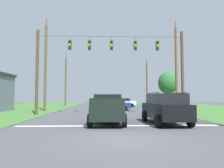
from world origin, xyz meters
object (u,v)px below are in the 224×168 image
Objects in this scene: pickup_truck at (108,109)px; distant_car_crossing_white at (124,102)px; utility_pole_far_right at (147,83)px; utility_pole_mid_left at (45,66)px; distant_car_oncoming at (114,104)px; suv_black at (165,108)px; utility_pole_far_left at (66,80)px; utility_pole_mid_right at (176,66)px; overhead_signal_span at (111,67)px; tree_roadside_right at (168,83)px.

distant_car_crossing_white is at bearing 81.93° from pickup_truck.
utility_pole_mid_left is (-15.92, -15.32, 1.02)m from utility_pole_far_right.
distant_car_crossing_white is 0.47× the size of utility_pole_far_right.
pickup_truck reaches higher than distant_car_oncoming.
suv_black is at bearing -99.28° from utility_pole_far_right.
utility_pole_mid_left reaches higher than pickup_truck.
suv_black is 30.04m from utility_pole_far_left.
utility_pole_mid_right is 1.20× the size of utility_pole_far_right.
overhead_signal_span is 1.28× the size of utility_pole_mid_left.
pickup_truck is 1.23× the size of distant_car_crossing_white.
utility_pole_far_right reaches higher than distant_car_oncoming.
utility_pole_mid_left reaches higher than distant_car_crossing_white.
utility_pole_mid_left is at bearing -158.32° from tree_roadside_right.
utility_pole_far_right reaches higher than suv_black.
distant_car_crossing_white is (2.75, 16.04, -4.01)m from overhead_signal_span.
utility_pole_mid_left is 19.01m from tree_roadside_right.
utility_pole_far_left is 19.59m from tree_roadside_right.
utility_pole_mid_left is 14.99m from utility_pole_far_left.
utility_pole_mid_right reaches higher than suv_black.
suv_black is at bearing -107.75° from tree_roadside_right.
overhead_signal_span reaches higher than distant_car_oncoming.
distant_car_oncoming is at bearing -102.58° from distant_car_crossing_white.
utility_pole_mid_left is (-11.38, 12.43, 4.51)m from suv_black.
utility_pole_mid_right is 22.88m from utility_pole_far_left.
pickup_truck is at bearing -117.94° from tree_roadside_right.
tree_roadside_right is at bearing 52.32° from overhead_signal_span.
tree_roadside_right is (17.60, 6.99, -1.61)m from utility_pole_mid_left.
utility_pole_mid_right is 0.97× the size of utility_pole_mid_left.
distant_car_oncoming is at bearing -57.63° from utility_pole_far_left.
utility_pole_mid_left is 2.01× the size of tree_roadside_right.
tree_roadside_right reaches higher than distant_car_oncoming.
utility_pole_mid_left reaches higher than tree_roadside_right.
utility_pole_far_left is at bearing -178.79° from utility_pole_far_right.
suv_black is at bearing -88.54° from distant_car_crossing_white.
pickup_truck is at bearing 171.48° from suv_black.
overhead_signal_span is 9.39m from utility_pole_mid_right.
distant_car_oncoming is 17.12m from utility_pole_far_left.
tree_roadside_right is at bearing -78.58° from utility_pole_far_right.
utility_pole_mid_right is (8.21, 4.51, 0.73)m from overhead_signal_span.
utility_pole_far_right reaches higher than overhead_signal_span.
distant_car_oncoming is (-2.75, 13.40, -0.27)m from suv_black.
distant_car_oncoming is 9.91m from utility_pole_mid_left.
utility_pole_far_right is at bearing 1.21° from utility_pole_far_left.
pickup_truck is at bearing -128.19° from utility_pole_mid_right.
pickup_truck is at bearing -107.01° from utility_pole_far_right.
overhead_signal_span is 8.66m from suv_black.
distant_car_oncoming is 0.40× the size of utility_pole_mid_right.
utility_pole_mid_right reaches higher than utility_pole_far_right.
distant_car_crossing_white is 0.44× the size of utility_pole_far_left.
suv_black is 20.60m from tree_roadside_right.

